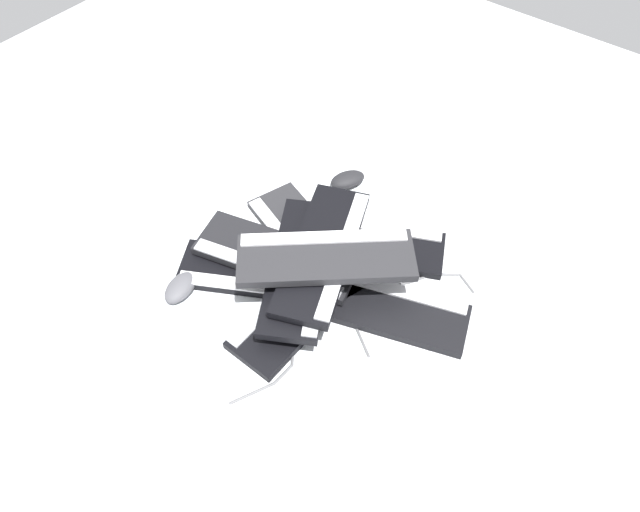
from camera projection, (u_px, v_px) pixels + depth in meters
The scene contains 16 objects.
ground_plane at pixel (293, 267), 1.56m from camera, with size 3.20×3.20×0.00m, color silver.
keyboard_0 at pixel (382, 307), 1.47m from camera, with size 0.46×0.29×0.03m.
keyboard_1 at pixel (365, 242), 1.60m from camera, with size 0.46×0.33×0.03m.
keyboard_2 at pixel (308, 242), 1.60m from camera, with size 0.46×0.29×0.03m.
keyboard_3 at pixel (261, 273), 1.53m from camera, with size 0.46×0.35×0.03m.
keyboard_4 at pixel (303, 302), 1.47m from camera, with size 0.16×0.44×0.03m.
keyboard_5 at pixel (276, 256), 1.53m from camera, with size 0.46×0.26×0.03m.
keyboard_6 at pixel (302, 266), 1.47m from camera, with size 0.35×0.46×0.03m.
keyboard_7 at pixel (323, 251), 1.46m from camera, with size 0.30×0.46×0.03m.
keyboard_8 at pixel (325, 257), 1.41m from camera, with size 0.43×0.40×0.03m.
mouse_0 at pixel (348, 180), 1.74m from camera, with size 0.11×0.07×0.04m, color black.
mouse_1 at pixel (181, 287), 1.50m from camera, with size 0.11×0.07×0.04m, color #4C4C51.
mouse_2 at pixel (321, 250), 1.53m from camera, with size 0.11×0.07×0.04m, color black.
mouse_3 at pixel (317, 299), 1.44m from camera, with size 0.11×0.07×0.04m, color #4C4C51.
cable_0 at pixel (404, 297), 1.49m from camera, with size 0.20×0.36×0.01m.
cable_1 at pixel (324, 314), 1.46m from camera, with size 0.24×0.64×0.01m.
Camera 1 is at (0.63, -0.69, 1.25)m, focal length 32.00 mm.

